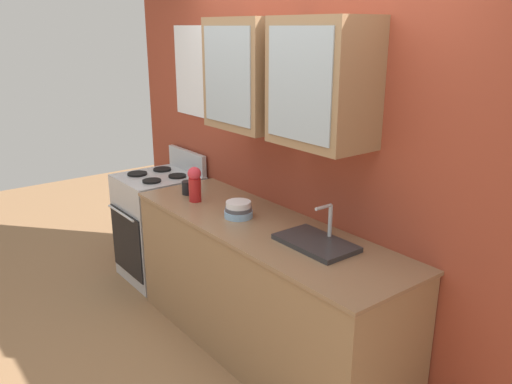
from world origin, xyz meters
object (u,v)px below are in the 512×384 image
at_px(vase, 195,183).
at_px(sink_faucet, 316,242).
at_px(stove_range, 160,226).
at_px(bowl_stack, 238,210).
at_px(cup_near_sink, 188,188).

bearing_deg(vase, sink_faucet, 7.04).
bearing_deg(stove_range, bowl_stack, -1.66).
bearing_deg(vase, stove_range, 173.29).
distance_m(sink_faucet, bowl_stack, 0.66).
height_order(sink_faucet, vase, vase).
bearing_deg(bowl_stack, stove_range, 178.34).
distance_m(vase, cup_near_sink, 0.20).
bearing_deg(stove_range, vase, -6.71).
bearing_deg(bowl_stack, sink_faucet, 7.22).
height_order(bowl_stack, cup_near_sink, bowl_stack).
xyz_separation_m(sink_faucet, bowl_stack, (-0.65, -0.08, 0.03)).
relative_size(sink_faucet, bowl_stack, 2.47).
relative_size(stove_range, cup_near_sink, 8.63).
distance_m(bowl_stack, vase, 0.47).
distance_m(stove_range, vase, 0.97).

